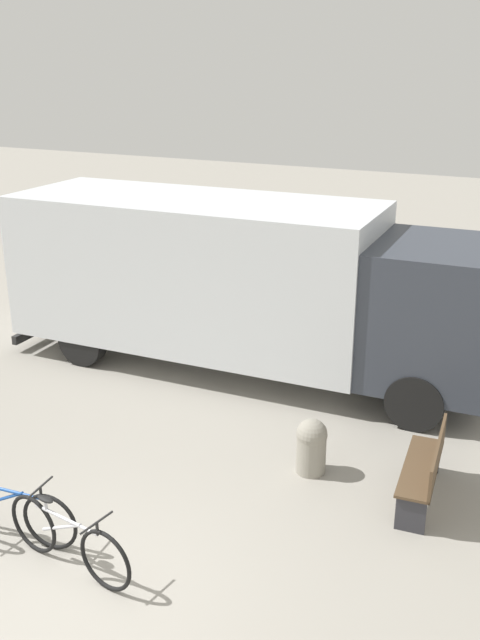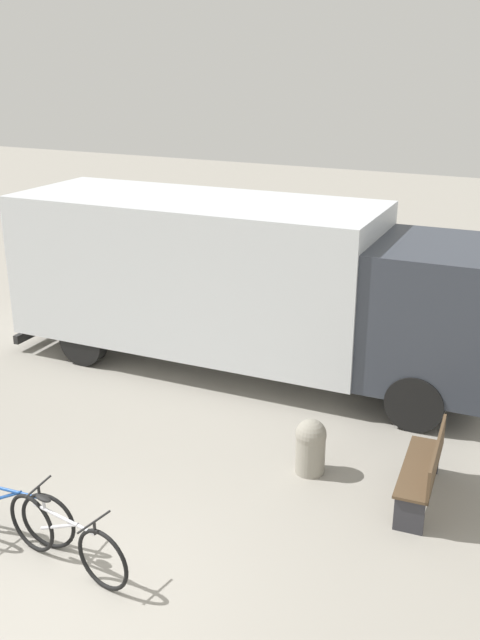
{
  "view_description": "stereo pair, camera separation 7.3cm",
  "coord_description": "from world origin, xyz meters",
  "px_view_note": "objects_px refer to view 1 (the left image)",
  "views": [
    {
      "loc": [
        4.13,
        -4.3,
        5.04
      ],
      "look_at": [
        -0.11,
        4.33,
        1.53
      ],
      "focal_mm": 40.0,
      "sensor_mm": 36.0,
      "label": 1
    },
    {
      "loc": [
        4.2,
        -4.27,
        5.04
      ],
      "look_at": [
        -0.11,
        4.33,
        1.53
      ],
      "focal_mm": 40.0,
      "sensor_mm": 36.0,
      "label": 2
    }
  ],
  "objects_px": {
    "bicycle_middle": "(9,510)",
    "bicycle_far": "(68,539)",
    "bollard_near_bench": "(311,445)",
    "delivery_truck": "(237,278)",
    "park_bench": "(427,467)"
  },
  "relations": [
    {
      "from": "bicycle_middle",
      "to": "bicycle_far",
      "type": "distance_m",
      "value": 0.93
    },
    {
      "from": "bicycle_middle",
      "to": "bollard_near_bench",
      "type": "height_order",
      "value": "bicycle_middle"
    },
    {
      "from": "bicycle_middle",
      "to": "bicycle_far",
      "type": "xyz_separation_m",
      "value": [
        0.92,
        -0.13,
        0.0
      ]
    },
    {
      "from": "delivery_truck",
      "to": "bicycle_far",
      "type": "distance_m",
      "value": 5.74
    },
    {
      "from": "delivery_truck",
      "to": "park_bench",
      "type": "xyz_separation_m",
      "value": [
        3.85,
        -2.65,
        -1.14
      ]
    },
    {
      "from": "park_bench",
      "to": "bollard_near_bench",
      "type": "height_order",
      "value": "park_bench"
    },
    {
      "from": "bicycle_middle",
      "to": "bollard_near_bench",
      "type": "relative_size",
      "value": 2.34
    },
    {
      "from": "park_bench",
      "to": "bicycle_middle",
      "type": "xyz_separation_m",
      "value": [
        -3.99,
        -2.77,
        -0.09
      ]
    },
    {
      "from": "bicycle_far",
      "to": "delivery_truck",
      "type": "bearing_deg",
      "value": 106.01
    },
    {
      "from": "delivery_truck",
      "to": "park_bench",
      "type": "bearing_deg",
      "value": -36.84
    },
    {
      "from": "park_bench",
      "to": "bollard_near_bench",
      "type": "xyz_separation_m",
      "value": [
        -1.47,
        -0.01,
        -0.06
      ]
    },
    {
      "from": "delivery_truck",
      "to": "bicycle_middle",
      "type": "xyz_separation_m",
      "value": [
        -0.14,
        -5.42,
        -1.23
      ]
    },
    {
      "from": "park_bench",
      "to": "bicycle_middle",
      "type": "height_order",
      "value": "park_bench"
    },
    {
      "from": "delivery_truck",
      "to": "park_bench",
      "type": "relative_size",
      "value": 5.51
    },
    {
      "from": "delivery_truck",
      "to": "park_bench",
      "type": "distance_m",
      "value": 4.81
    }
  ]
}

